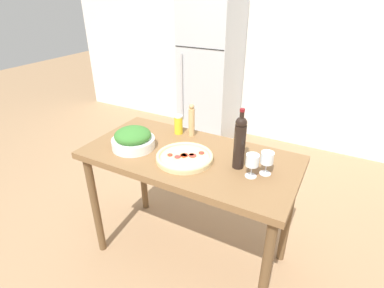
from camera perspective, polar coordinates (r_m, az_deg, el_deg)
ground_plane at (r=2.50m, az=-0.40°, el=-19.98°), size 14.00×14.00×0.00m
wall_back at (r=3.91m, az=16.96°, el=18.48°), size 6.40×0.06×2.60m
refrigerator at (r=3.87m, az=3.63°, el=12.94°), size 0.62×0.70×1.74m
prep_counter at (r=2.00m, az=-0.48°, el=-4.73°), size 1.39×0.70×0.89m
wine_bottle at (r=1.75m, az=9.09°, el=0.48°), size 0.07×0.07×0.37m
wine_glass_near at (r=1.71m, az=11.40°, el=-3.27°), size 0.07×0.07×0.14m
wine_glass_far at (r=1.75m, az=14.09°, el=-2.79°), size 0.07×0.07×0.14m
pepper_mill at (r=2.14m, az=-0.08°, el=4.48°), size 0.04×0.04×0.24m
salad_bowl at (r=2.03m, az=-11.16°, el=0.95°), size 0.29×0.29×0.14m
homemade_pizza at (r=1.87m, az=-1.41°, el=-2.49°), size 0.36×0.36×0.04m
salt_canister at (r=2.19m, az=-2.60°, el=3.74°), size 0.06×0.06×0.14m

